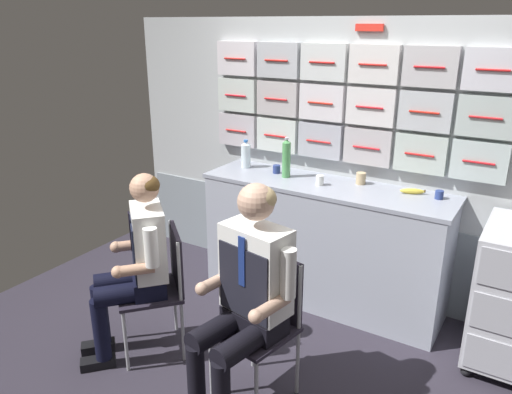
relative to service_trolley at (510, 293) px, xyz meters
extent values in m
cube|color=#2B2732|center=(-1.20, -0.99, -0.52)|extent=(4.80, 4.80, 0.04)
cube|color=#AEB3B5|center=(-1.20, 0.39, 0.57)|extent=(4.20, 0.06, 2.15)
cube|color=gray|center=(-1.20, 0.36, -0.16)|extent=(4.12, 0.01, 0.69)
cube|color=#BDB5BD|center=(-2.27, 0.33, 0.73)|extent=(0.36, 0.06, 0.27)
cylinder|color=red|center=(-2.27, 0.30, 0.73)|extent=(0.20, 0.01, 0.01)
cube|color=silver|center=(-1.88, 0.33, 0.73)|extent=(0.36, 0.06, 0.27)
cylinder|color=red|center=(-1.88, 0.30, 0.73)|extent=(0.20, 0.01, 0.01)
cube|color=#A8AAB6|center=(-1.49, 0.33, 0.73)|extent=(0.36, 0.06, 0.27)
cylinder|color=red|center=(-1.49, 0.30, 0.73)|extent=(0.20, 0.01, 0.01)
cube|color=#B3ADB1|center=(-1.11, 0.33, 0.73)|extent=(0.36, 0.06, 0.27)
cylinder|color=red|center=(-1.11, 0.30, 0.73)|extent=(0.20, 0.01, 0.01)
cube|color=#B1BEB7|center=(-0.72, 0.33, 0.73)|extent=(0.36, 0.06, 0.27)
cylinder|color=red|center=(-0.72, 0.30, 0.73)|extent=(0.20, 0.01, 0.01)
cube|color=#B2C1BF|center=(-0.33, 0.33, 0.73)|extent=(0.36, 0.06, 0.27)
cylinder|color=red|center=(-0.33, 0.30, 0.73)|extent=(0.20, 0.01, 0.01)
cube|color=silver|center=(-2.27, 0.33, 1.03)|extent=(0.36, 0.06, 0.27)
cylinder|color=red|center=(-2.27, 0.30, 1.03)|extent=(0.20, 0.01, 0.01)
cube|color=#B4ADAE|center=(-1.88, 0.33, 1.03)|extent=(0.36, 0.06, 0.27)
cylinder|color=red|center=(-1.88, 0.30, 1.03)|extent=(0.20, 0.01, 0.01)
cube|color=silver|center=(-1.49, 0.33, 1.03)|extent=(0.36, 0.06, 0.27)
cylinder|color=red|center=(-1.49, 0.30, 1.03)|extent=(0.20, 0.01, 0.01)
cube|color=silver|center=(-1.11, 0.33, 1.03)|extent=(0.36, 0.06, 0.27)
cylinder|color=red|center=(-1.11, 0.30, 1.03)|extent=(0.20, 0.01, 0.01)
cube|color=#B3B7BB|center=(-0.72, 0.33, 1.03)|extent=(0.36, 0.06, 0.27)
cylinder|color=red|center=(-0.72, 0.30, 1.03)|extent=(0.20, 0.01, 0.01)
cube|color=#A8B5B1|center=(-0.33, 0.33, 1.03)|extent=(0.36, 0.06, 0.27)
cylinder|color=red|center=(-0.33, 0.30, 1.03)|extent=(0.20, 0.01, 0.01)
cube|color=silver|center=(-2.27, 0.33, 1.33)|extent=(0.36, 0.06, 0.27)
cylinder|color=red|center=(-2.27, 0.30, 1.33)|extent=(0.20, 0.01, 0.01)
cube|color=#ADB0B7|center=(-1.88, 0.33, 1.33)|extent=(0.36, 0.06, 0.27)
cylinder|color=red|center=(-1.88, 0.30, 1.33)|extent=(0.20, 0.01, 0.01)
cube|color=silver|center=(-1.49, 0.33, 1.33)|extent=(0.36, 0.06, 0.27)
cylinder|color=red|center=(-1.49, 0.30, 1.33)|extent=(0.20, 0.01, 0.01)
cube|color=silver|center=(-1.11, 0.33, 1.33)|extent=(0.36, 0.06, 0.27)
cylinder|color=red|center=(-1.11, 0.30, 1.33)|extent=(0.20, 0.01, 0.01)
cube|color=#B3B0B3|center=(-0.72, 0.33, 1.33)|extent=(0.36, 0.06, 0.27)
cylinder|color=red|center=(-0.72, 0.30, 1.33)|extent=(0.20, 0.01, 0.01)
cube|color=silver|center=(-0.33, 0.33, 1.33)|extent=(0.36, 0.06, 0.27)
cylinder|color=red|center=(-0.33, 0.30, 1.33)|extent=(0.20, 0.01, 0.01)
cube|color=red|center=(-1.16, 0.35, 1.57)|extent=(0.20, 0.02, 0.05)
cube|color=#A2A8B8|center=(-1.33, 0.10, -0.03)|extent=(1.87, 0.52, 0.93)
cube|color=#9399A9|center=(-1.33, 0.10, 0.45)|extent=(1.90, 0.53, 0.03)
sphere|color=black|center=(-0.16, -0.27, -0.47)|extent=(0.07, 0.07, 0.07)
sphere|color=black|center=(-0.16, 0.28, -0.47)|extent=(0.07, 0.07, 0.07)
cube|color=silver|center=(0.00, 0.00, 0.00)|extent=(0.40, 0.64, 0.87)
cube|color=#A9AAB3|center=(0.00, -0.32, -0.29)|extent=(0.35, 0.01, 0.23)
cube|color=#A9AAB3|center=(0.00, -0.32, 0.00)|extent=(0.35, 0.01, 0.23)
cylinder|color=#A8AAAF|center=(-2.27, -1.12, -0.29)|extent=(0.02, 0.02, 0.43)
cylinder|color=#A8AAAF|center=(-2.00, -1.36, -0.29)|extent=(0.02, 0.02, 0.43)
cylinder|color=#A8AAAF|center=(-2.03, -0.85, -0.29)|extent=(0.02, 0.02, 0.43)
cylinder|color=#A8AAAF|center=(-1.76, -1.09, -0.29)|extent=(0.02, 0.02, 0.43)
cube|color=#25202D|center=(-2.02, -1.10, -0.06)|extent=(0.56, 0.56, 0.02)
cube|color=#25202D|center=(-1.89, -0.96, 0.15)|extent=(0.29, 0.27, 0.40)
cylinder|color=#A8AAAF|center=(-2.03, -0.85, 0.15)|extent=(0.02, 0.02, 0.40)
cylinder|color=#A8AAAF|center=(-1.76, -1.09, 0.15)|extent=(0.02, 0.02, 0.40)
cube|color=black|center=(-2.33, -1.32, -0.47)|extent=(0.21, 0.22, 0.06)
cube|color=black|center=(-2.19, -1.43, -0.47)|extent=(0.21, 0.22, 0.06)
cylinder|color=black|center=(-2.30, -1.29, -0.23)|extent=(0.10, 0.10, 0.42)
cylinder|color=black|center=(-2.17, -1.40, -0.23)|extent=(0.10, 0.10, 0.42)
cylinder|color=black|center=(-2.19, -1.17, 0.00)|extent=(0.34, 0.35, 0.13)
cylinder|color=black|center=(-2.06, -1.28, 0.00)|extent=(0.34, 0.35, 0.13)
cube|color=black|center=(-2.02, -1.10, 0.01)|extent=(0.37, 0.36, 0.12)
cube|color=white|center=(-2.01, -1.09, 0.30)|extent=(0.38, 0.37, 0.45)
cube|color=black|center=(-2.07, -1.16, 0.26)|extent=(0.24, 0.22, 0.36)
cube|color=black|center=(-2.08, -1.17, 0.38)|extent=(0.04, 0.04, 0.25)
cylinder|color=white|center=(-2.15, -0.96, 0.35)|extent=(0.08, 0.08, 0.25)
cylinder|color=tan|center=(-2.21, -1.05, 0.21)|extent=(0.20, 0.21, 0.07)
sphere|color=tan|center=(-2.28, -1.12, 0.21)|extent=(0.08, 0.08, 0.08)
cylinder|color=white|center=(-1.86, -1.22, 0.35)|extent=(0.08, 0.08, 0.25)
cylinder|color=tan|center=(-1.94, -1.29, 0.21)|extent=(0.20, 0.21, 0.07)
sphere|color=tan|center=(-2.01, -1.36, 0.21)|extent=(0.08, 0.08, 0.08)
sphere|color=tan|center=(-2.01, -1.09, 0.66)|extent=(0.18, 0.18, 0.18)
ellipsoid|color=brown|center=(-2.00, -1.08, 0.67)|extent=(0.24, 0.24, 0.13)
cylinder|color=#A8AAAF|center=(-1.41, -1.26, -0.29)|extent=(0.02, 0.02, 0.43)
cylinder|color=#A8AAAF|center=(-1.06, -1.32, -0.29)|extent=(0.02, 0.02, 0.43)
cylinder|color=#A8AAAF|center=(-1.35, -0.90, -0.29)|extent=(0.02, 0.02, 0.43)
cylinder|color=#A8AAAF|center=(-0.99, -0.97, -0.29)|extent=(0.02, 0.02, 0.43)
cube|color=#25202D|center=(-1.20, -1.11, -0.06)|extent=(0.47, 0.47, 0.02)
cube|color=#25202D|center=(-1.17, -0.93, 0.15)|extent=(0.37, 0.10, 0.40)
cylinder|color=#A8AAAF|center=(-1.35, -0.90, 0.15)|extent=(0.02, 0.02, 0.40)
cylinder|color=#A8AAAF|center=(-0.99, -0.97, 0.15)|extent=(0.02, 0.02, 0.40)
cylinder|color=black|center=(-1.37, -1.45, -0.23)|extent=(0.10, 0.10, 0.42)
cylinder|color=black|center=(-1.33, -1.27, 0.00)|extent=(0.20, 0.42, 0.13)
cylinder|color=black|center=(-1.14, -1.31, 0.00)|extent=(0.20, 0.42, 0.13)
cube|color=black|center=(-1.20, -1.11, 0.01)|extent=(0.39, 0.26, 0.12)
cube|color=white|center=(-1.20, -1.09, 0.33)|extent=(0.41, 0.28, 0.51)
cube|color=black|center=(-1.22, -1.20, 0.28)|extent=(0.35, 0.08, 0.41)
cube|color=navy|center=(-1.22, -1.21, 0.42)|extent=(0.04, 0.02, 0.28)
cylinder|color=white|center=(-1.42, -1.05, 0.38)|extent=(0.08, 0.08, 0.27)
cylinder|color=tan|center=(-1.42, -1.17, 0.22)|extent=(0.11, 0.26, 0.07)
sphere|color=tan|center=(-1.44, -1.28, 0.22)|extent=(0.08, 0.08, 0.08)
cylinder|color=white|center=(-0.98, -1.14, 0.38)|extent=(0.08, 0.08, 0.27)
cylinder|color=tan|center=(-1.02, -1.24, 0.22)|extent=(0.11, 0.26, 0.07)
sphere|color=tan|center=(-1.05, -1.36, 0.22)|extent=(0.08, 0.08, 0.08)
sphere|color=tan|center=(-1.20, -1.09, 0.72)|extent=(0.20, 0.20, 0.20)
ellipsoid|color=tan|center=(-1.20, -1.08, 0.74)|extent=(0.23, 0.21, 0.14)
cylinder|color=silver|center=(-2.09, 0.18, 0.56)|extent=(0.08, 0.08, 0.19)
cone|color=silver|center=(-2.09, 0.18, 0.67)|extent=(0.08, 0.08, 0.02)
cylinder|color=#3374CD|center=(-2.09, 0.18, 0.69)|extent=(0.04, 0.04, 0.02)
cylinder|color=#4E9854|center=(-1.67, 0.11, 0.60)|extent=(0.07, 0.07, 0.27)
cone|color=#4E9854|center=(-1.67, 0.11, 0.75)|extent=(0.07, 0.07, 0.02)
cylinder|color=silver|center=(-1.67, 0.11, 0.77)|extent=(0.03, 0.03, 0.02)
cylinder|color=navy|center=(-0.54, 0.22, 0.49)|extent=(0.06, 0.06, 0.06)
cylinder|color=#382114|center=(-0.54, 0.22, 0.51)|extent=(0.05, 0.05, 0.01)
cylinder|color=white|center=(-1.36, 0.06, 0.50)|extent=(0.06, 0.06, 0.08)
cylinder|color=#382114|center=(-1.36, 0.06, 0.53)|extent=(0.05, 0.05, 0.01)
cylinder|color=tan|center=(-1.11, 0.25, 0.51)|extent=(0.07, 0.07, 0.09)
cylinder|color=#382114|center=(-1.11, 0.25, 0.54)|extent=(0.06, 0.06, 0.01)
cylinder|color=navy|center=(-1.79, 0.17, 0.49)|extent=(0.06, 0.06, 0.07)
cylinder|color=#382114|center=(-1.79, 0.17, 0.52)|extent=(0.05, 0.05, 0.01)
ellipsoid|color=yellow|center=(-0.72, 0.23, 0.48)|extent=(0.17, 0.10, 0.04)
cylinder|color=#4C3819|center=(-0.64, 0.26, 0.49)|extent=(0.01, 0.01, 0.02)
camera|label=1|loc=(0.07, -3.16, 1.61)|focal=34.68mm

